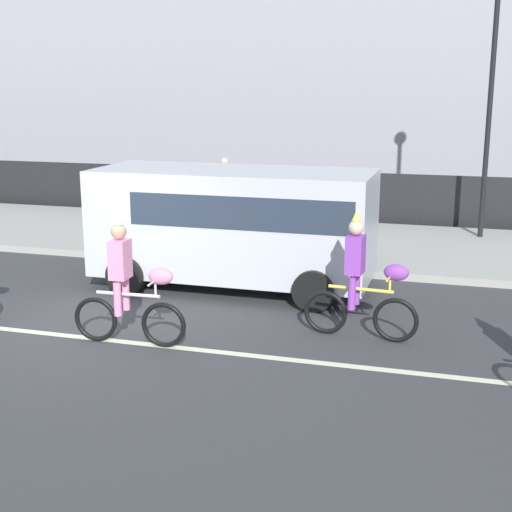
{
  "coord_description": "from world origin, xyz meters",
  "views": [
    {
      "loc": [
        5.46,
        -9.38,
        3.66
      ],
      "look_at": [
        2.38,
        1.2,
        1.0
      ],
      "focal_mm": 50.0,
      "sensor_mm": 36.0,
      "label": 1
    }
  ],
  "objects": [
    {
      "name": "sidewalk_curb",
      "position": [
        0.0,
        6.5,
        0.07
      ],
      "size": [
        60.0,
        5.0,
        0.15
      ],
      "primitive_type": "cube",
      "color": "#9E9B93",
      "rests_on": "ground"
    },
    {
      "name": "ground_plane",
      "position": [
        0.0,
        0.0,
        0.0
      ],
      "size": [
        80.0,
        80.0,
        0.0
      ],
      "primitive_type": "plane",
      "color": "#38383A"
    },
    {
      "name": "building_backdrop",
      "position": [
        -1.33,
        18.0,
        3.34
      ],
      "size": [
        28.0,
        8.0,
        6.68
      ],
      "primitive_type": "cube",
      "color": "#99939E",
      "rests_on": "ground"
    },
    {
      "name": "fence_line",
      "position": [
        0.0,
        9.4,
        0.7
      ],
      "size": [
        40.0,
        0.08,
        1.4
      ],
      "primitive_type": "cube",
      "color": "black",
      "rests_on": "ground"
    },
    {
      "name": "pedestrian_onlooker",
      "position": [
        -0.64,
        8.59,
        1.01
      ],
      "size": [
        0.32,
        0.2,
        1.62
      ],
      "color": "#33333D",
      "rests_on": "sidewalk_curb"
    },
    {
      "name": "parade_cyclist_pink",
      "position": [
        1.01,
        -0.55,
        0.84
      ],
      "size": [
        1.72,
        0.5,
        1.92
      ],
      "color": "black",
      "rests_on": "ground"
    },
    {
      "name": "parked_van_silver",
      "position": [
        1.6,
        2.7,
        1.28
      ],
      "size": [
        5.0,
        2.22,
        2.18
      ],
      "color": "silver",
      "rests_on": "ground"
    },
    {
      "name": "street_lamp_post",
      "position": [
        5.95,
        7.96,
        3.99
      ],
      "size": [
        0.36,
        0.36,
        5.86
      ],
      "color": "black",
      "rests_on": "sidewalk_curb"
    },
    {
      "name": "parade_cyclist_purple",
      "position": [
        4.15,
        0.64,
        0.84
      ],
      "size": [
        1.72,
        0.5,
        1.92
      ],
      "color": "black",
      "rests_on": "ground"
    },
    {
      "name": "road_centre_line",
      "position": [
        0.0,
        -0.5,
        0.0
      ],
      "size": [
        36.0,
        0.14,
        0.01
      ],
      "primitive_type": "cube",
      "color": "beige",
      "rests_on": "ground"
    }
  ]
}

